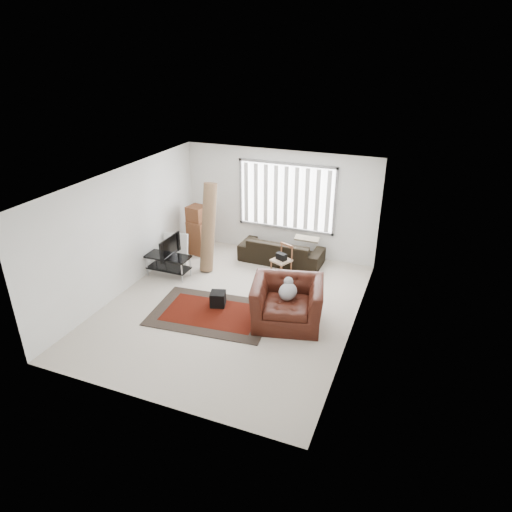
# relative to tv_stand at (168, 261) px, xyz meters

# --- Properties ---
(room) EXTENTS (6.00, 6.02, 2.71)m
(room) POSITION_rel_tv_stand_xyz_m (1.98, -0.24, 1.38)
(room) COLOR beige
(room) RESTS_ON ground
(persian_rug) EXTENTS (2.55, 1.83, 0.02)m
(persian_rug) POSITION_rel_tv_stand_xyz_m (1.69, -1.13, -0.37)
(persian_rug) COLOR black
(persian_rug) RESTS_ON ground
(tv_stand) EXTENTS (1.04, 0.47, 0.52)m
(tv_stand) POSITION_rel_tv_stand_xyz_m (0.00, 0.00, 0.00)
(tv_stand) COLOR black
(tv_stand) RESTS_ON ground
(tv) EXTENTS (0.11, 0.84, 0.48)m
(tv) POSITION_rel_tv_stand_xyz_m (0.00, 0.00, 0.39)
(tv) COLOR black
(tv) RESTS_ON tv_stand
(subwoofer) EXTENTS (0.38, 0.38, 0.30)m
(subwoofer) POSITION_rel_tv_stand_xyz_m (1.68, -0.81, -0.20)
(subwoofer) COLOR black
(subwoofer) RESTS_ON persian_rug
(moving_boxes) EXTENTS (0.59, 0.55, 1.27)m
(moving_boxes) POSITION_rel_tv_stand_xyz_m (0.04, 1.43, 0.22)
(moving_boxes) COLOR brown
(moving_boxes) RESTS_ON ground
(white_flatpack) EXTENTS (0.64, 0.36, 0.77)m
(white_flatpack) POSITION_rel_tv_stand_xyz_m (-0.20, 0.68, 0.01)
(white_flatpack) COLOR silver
(white_flatpack) RESTS_ON ground
(rolled_rug) EXTENTS (0.37, 0.71, 2.13)m
(rolled_rug) POSITION_rel_tv_stand_xyz_m (0.71, 0.73, 0.69)
(rolled_rug) COLOR brown
(rolled_rug) RESTS_ON ground
(sofa) EXTENTS (2.09, 0.93, 0.80)m
(sofa) POSITION_rel_tv_stand_xyz_m (2.22, 1.71, 0.02)
(sofa) COLOR black
(sofa) RESTS_ON ground
(side_chair) EXTENTS (0.52, 0.52, 0.74)m
(side_chair) POSITION_rel_tv_stand_xyz_m (2.45, 1.06, 0.04)
(side_chair) COLOR #9F8168
(side_chair) RESTS_ON ground
(armchair) EXTENTS (1.60, 1.47, 1.00)m
(armchair) POSITION_rel_tv_stand_xyz_m (3.21, -0.86, 0.13)
(armchair) COLOR #3B140C
(armchair) RESTS_ON ground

